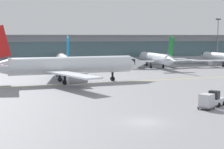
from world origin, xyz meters
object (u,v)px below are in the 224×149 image
Objects in this scene: cargo_dolly_lead at (206,101)px; apron_light_mast_1 at (218,39)px; gate_airplane_3 at (156,58)px; taxiing_regional_jet at (70,66)px; baggage_tug at (216,99)px; gate_airplane_2 at (64,60)px.

apron_light_mast_1 is (45.38, 68.22, 7.24)m from cargo_dolly_lead.
gate_airplane_3 is at bearing 39.63° from cargo_dolly_lead.
gate_airplane_3 is 0.83× the size of taxiing_regional_jet.
baggage_tug is at bearing -66.55° from taxiing_regional_jet.
cargo_dolly_lead is at bearing -71.47° from taxiing_regional_jet.
gate_airplane_2 is 54.23m from baggage_tug.
apron_light_mast_1 is at bearing -64.27° from gate_airplane_3.
apron_light_mast_1 reaches higher than gate_airplane_2.
gate_airplane_3 is 56.34m from baggage_tug.
apron_light_mast_1 reaches higher than gate_airplane_3.
cargo_dolly_lead is (9.89, -54.35, -1.74)m from gate_airplane_2.
gate_airplane_3 is 58.46m from cargo_dolly_lead.
gate_airplane_2 is 1.85× the size of apron_light_mast_1.
baggage_tug is at bearing -163.34° from gate_airplane_2.
gate_airplane_2 is 1.00× the size of gate_airplane_3.
gate_airplane_3 is at bearing 41.44° from baggage_tug.
taxiing_regional_jet is at bearing -146.53° from apron_light_mast_1.
taxiing_regional_jet is 2.24× the size of apron_light_mast_1.
taxiing_regional_jet is (-2.48, -24.31, 0.58)m from gate_airplane_2.
taxiing_regional_jet is at bearing 177.79° from gate_airplane_2.
gate_airplane_2 is 0.83× the size of taxiing_regional_jet.
taxiing_regional_jet is 32.57m from cargo_dolly_lead.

